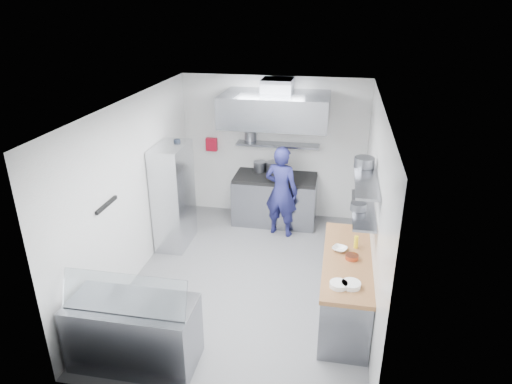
% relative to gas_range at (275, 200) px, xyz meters
% --- Properties ---
extents(floor, '(5.00, 5.00, 0.00)m').
position_rel_gas_range_xyz_m(floor, '(-0.10, -2.10, -0.45)').
color(floor, slate).
rests_on(floor, ground).
extents(ceiling, '(5.00, 5.00, 0.00)m').
position_rel_gas_range_xyz_m(ceiling, '(-0.10, -2.10, 2.35)').
color(ceiling, silver).
rests_on(ceiling, wall_back).
extents(wall_back, '(3.60, 2.80, 0.02)m').
position_rel_gas_range_xyz_m(wall_back, '(-0.10, 0.40, 0.95)').
color(wall_back, white).
rests_on(wall_back, floor).
extents(wall_front, '(3.60, 2.80, 0.02)m').
position_rel_gas_range_xyz_m(wall_front, '(-0.10, -4.60, 0.95)').
color(wall_front, white).
rests_on(wall_front, floor).
extents(wall_left, '(2.80, 5.00, 0.02)m').
position_rel_gas_range_xyz_m(wall_left, '(-1.90, -2.10, 0.95)').
color(wall_left, white).
rests_on(wall_left, floor).
extents(wall_right, '(2.80, 5.00, 0.02)m').
position_rel_gas_range_xyz_m(wall_right, '(1.70, -2.10, 0.95)').
color(wall_right, white).
rests_on(wall_right, floor).
extents(gas_range, '(1.60, 0.80, 0.90)m').
position_rel_gas_range_xyz_m(gas_range, '(0.00, 0.00, 0.00)').
color(gas_range, gray).
rests_on(gas_range, floor).
extents(cooktop, '(1.57, 0.78, 0.06)m').
position_rel_gas_range_xyz_m(cooktop, '(0.00, 0.00, 0.48)').
color(cooktop, black).
rests_on(cooktop, gas_range).
extents(stock_pot_left, '(0.25, 0.25, 0.20)m').
position_rel_gas_range_xyz_m(stock_pot_left, '(-0.34, 0.22, 0.61)').
color(stock_pot_left, slate).
rests_on(stock_pot_left, cooktop).
extents(stock_pot_mid, '(0.31, 0.31, 0.24)m').
position_rel_gas_range_xyz_m(stock_pot_mid, '(-0.04, 0.14, 0.63)').
color(stock_pot_mid, slate).
rests_on(stock_pot_mid, cooktop).
extents(over_range_shelf, '(1.60, 0.30, 0.04)m').
position_rel_gas_range_xyz_m(over_range_shelf, '(0.00, 0.24, 1.07)').
color(over_range_shelf, gray).
rests_on(over_range_shelf, wall_back).
extents(shelf_pot_a, '(0.24, 0.24, 0.18)m').
position_rel_gas_range_xyz_m(shelf_pot_a, '(-0.56, 0.39, 1.18)').
color(shelf_pot_a, slate).
rests_on(shelf_pot_a, over_range_shelf).
extents(extractor_hood, '(1.90, 1.15, 0.55)m').
position_rel_gas_range_xyz_m(extractor_hood, '(0.00, -0.18, 1.85)').
color(extractor_hood, gray).
rests_on(extractor_hood, wall_back).
extents(hood_duct, '(0.55, 0.55, 0.24)m').
position_rel_gas_range_xyz_m(hood_duct, '(0.00, 0.05, 2.23)').
color(hood_duct, slate).
rests_on(hood_duct, extractor_hood).
extents(red_firebox, '(0.22, 0.10, 0.26)m').
position_rel_gas_range_xyz_m(red_firebox, '(-1.35, 0.34, 0.97)').
color(red_firebox, '#AC0D24').
rests_on(red_firebox, wall_back).
extents(chef, '(0.71, 0.56, 1.72)m').
position_rel_gas_range_xyz_m(chef, '(0.18, -0.50, 0.41)').
color(chef, navy).
rests_on(chef, floor).
extents(wire_rack, '(0.50, 0.90, 1.85)m').
position_rel_gas_range_xyz_m(wire_rack, '(-1.63, -1.19, 0.48)').
color(wire_rack, silver).
rests_on(wire_rack, floor).
extents(rack_bin_a, '(0.16, 0.21, 0.18)m').
position_rel_gas_range_xyz_m(rack_bin_a, '(-1.63, -1.19, 0.35)').
color(rack_bin_a, white).
rests_on(rack_bin_a, wire_rack).
extents(rack_bin_b, '(0.15, 0.19, 0.17)m').
position_rel_gas_range_xyz_m(rack_bin_b, '(-1.63, -0.83, 0.85)').
color(rack_bin_b, yellow).
rests_on(rack_bin_b, wire_rack).
extents(rack_jar, '(0.12, 0.12, 0.18)m').
position_rel_gas_range_xyz_m(rack_jar, '(-1.58, -0.97, 1.35)').
color(rack_jar, black).
rests_on(rack_jar, wire_rack).
extents(knife_strip, '(0.04, 0.55, 0.05)m').
position_rel_gas_range_xyz_m(knife_strip, '(-1.88, -3.00, 1.10)').
color(knife_strip, black).
rests_on(knife_strip, wall_left).
extents(prep_counter_base, '(0.62, 2.00, 0.84)m').
position_rel_gas_range_xyz_m(prep_counter_base, '(1.38, -2.70, -0.03)').
color(prep_counter_base, gray).
rests_on(prep_counter_base, floor).
extents(prep_counter_top, '(0.65, 2.04, 0.06)m').
position_rel_gas_range_xyz_m(prep_counter_top, '(1.38, -2.70, 0.42)').
color(prep_counter_top, olive).
rests_on(prep_counter_top, prep_counter_base).
extents(plate_stack_a, '(0.22, 0.22, 0.06)m').
position_rel_gas_range_xyz_m(plate_stack_a, '(1.27, -3.39, 0.48)').
color(plate_stack_a, white).
rests_on(plate_stack_a, prep_counter_top).
extents(plate_stack_b, '(0.23, 0.23, 0.06)m').
position_rel_gas_range_xyz_m(plate_stack_b, '(1.42, -3.36, 0.48)').
color(plate_stack_b, white).
rests_on(plate_stack_b, prep_counter_top).
extents(copper_pan, '(0.18, 0.18, 0.06)m').
position_rel_gas_range_xyz_m(copper_pan, '(1.43, -2.71, 0.48)').
color(copper_pan, '#BF5736').
rests_on(copper_pan, prep_counter_top).
extents(squeeze_bottle, '(0.06, 0.06, 0.18)m').
position_rel_gas_range_xyz_m(squeeze_bottle, '(1.49, -2.39, 0.54)').
color(squeeze_bottle, yellow).
rests_on(squeeze_bottle, prep_counter_top).
extents(mixing_bowl, '(0.26, 0.26, 0.05)m').
position_rel_gas_range_xyz_m(mixing_bowl, '(1.27, -2.51, 0.47)').
color(mixing_bowl, white).
rests_on(mixing_bowl, prep_counter_top).
extents(wall_shelf_lower, '(0.30, 1.30, 0.04)m').
position_rel_gas_range_xyz_m(wall_shelf_lower, '(1.54, -2.40, 1.05)').
color(wall_shelf_lower, gray).
rests_on(wall_shelf_lower, wall_right).
extents(wall_shelf_upper, '(0.30, 1.30, 0.04)m').
position_rel_gas_range_xyz_m(wall_shelf_upper, '(1.54, -2.40, 1.47)').
color(wall_shelf_upper, gray).
rests_on(wall_shelf_upper, wall_right).
extents(shelf_pot_c, '(0.21, 0.21, 0.10)m').
position_rel_gas_range_xyz_m(shelf_pot_c, '(1.47, -2.47, 1.12)').
color(shelf_pot_c, slate).
rests_on(shelf_pot_c, wall_shelf_lower).
extents(shelf_pot_d, '(0.28, 0.28, 0.14)m').
position_rel_gas_range_xyz_m(shelf_pot_d, '(1.52, -1.93, 1.56)').
color(shelf_pot_d, slate).
rests_on(shelf_pot_d, wall_shelf_upper).
extents(display_case, '(1.50, 0.70, 0.85)m').
position_rel_gas_range_xyz_m(display_case, '(-1.10, -4.10, -0.03)').
color(display_case, gray).
rests_on(display_case, floor).
extents(display_glass, '(1.47, 0.19, 0.42)m').
position_rel_gas_range_xyz_m(display_glass, '(-1.10, -4.22, 0.62)').
color(display_glass, silver).
rests_on(display_glass, display_case).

